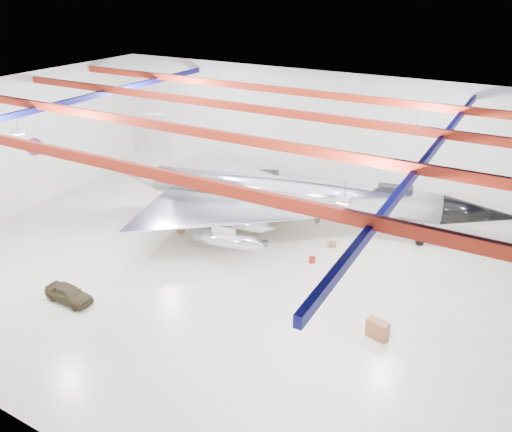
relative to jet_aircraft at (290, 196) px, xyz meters
The scene contains 17 objects.
floor 8.37m from the jet_aircraft, 97.33° to the right, with size 40.00×40.00×0.00m, color beige.
wall_back 7.74m from the jet_aircraft, 98.03° to the left, with size 40.00×40.00×0.00m, color silver.
wall_left 22.60m from the jet_aircraft, 159.52° to the right, with size 30.00×30.00×0.00m, color silver.
ceiling 11.45m from the jet_aircraft, 97.33° to the right, with size 40.00×40.00×0.00m, color #0A0F38.
ceiling_structure 10.97m from the jet_aircraft, 97.33° to the right, with size 39.50×29.50×1.08m.
wall_roundel 21.87m from the jet_aircraft, 164.41° to the right, with size 1.50×1.50×0.10m, color #B21414.
jet_aircraft is the anchor object (origin of this frame).
jeep 17.13m from the jet_aircraft, 115.25° to the right, with size 1.29×3.21×1.09m, color #3A321D.
desk 13.98m from the jet_aircraft, 43.57° to the right, with size 1.18×0.59×1.08m, color brown.
crate_ply 8.79m from the jet_aircraft, 145.55° to the right, with size 0.51×0.41×0.36m, color olive.
toolbox_red 4.14m from the jet_aircraft, 158.72° to the right, with size 0.41×0.33×0.29m, color #A01510.
engine_drum 4.30m from the jet_aircraft, 94.01° to the right, with size 0.47×0.47×0.42m, color #59595B.
parts_bin 4.96m from the jet_aircraft, 15.03° to the right, with size 0.54×0.43×0.38m, color olive.
crate_small 6.45m from the jet_aircraft, behind, with size 0.41×0.33×0.29m, color #59595B.
tool_chest 5.94m from the jet_aircraft, 46.27° to the right, with size 0.45×0.45×0.41m, color #A01510.
oil_barrel 5.91m from the jet_aircraft, 132.00° to the right, with size 0.61×0.49×0.43m, color olive.
spares_box 3.67m from the jet_aircraft, 55.33° to the left, with size 0.41×0.41×0.36m, color #59595B.
Camera 1 is at (15.98, -23.84, 17.69)m, focal length 35.00 mm.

